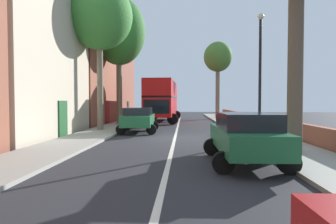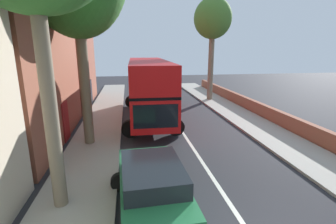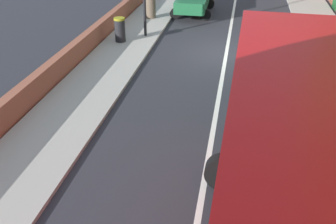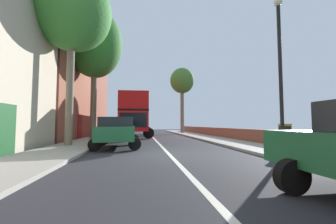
{
  "view_description": "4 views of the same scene",
  "coord_description": "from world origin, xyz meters",
  "px_view_note": "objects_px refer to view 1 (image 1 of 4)",
  "views": [
    {
      "loc": [
        0.5,
        -16.01,
        2.03
      ],
      "look_at": [
        -0.63,
        4.23,
        1.31
      ],
      "focal_mm": 30.42,
      "sensor_mm": 36.0,
      "label": 1
    },
    {
      "loc": [
        -3.06,
        -3.86,
        4.83
      ],
      "look_at": [
        -1.34,
        6.9,
        2.04
      ],
      "focal_mm": 26.51,
      "sensor_mm": 36.0,
      "label": 2
    },
    {
      "loc": [
        -0.52,
        16.68,
        6.4
      ],
      "look_at": [
        1.09,
        8.58,
        1.59
      ],
      "focal_mm": 39.65,
      "sensor_mm": 36.0,
      "label": 3
    },
    {
      "loc": [
        -1.23,
        -8.64,
        1.29
      ],
      "look_at": [
        0.68,
        5.16,
        2.15
      ],
      "focal_mm": 21.26,
      "sensor_mm": 36.0,
      "label": 4
    }
  ],
  "objects_px": {
    "double_decker_bus": "(162,99)",
    "litter_bin_right": "(273,126)",
    "street_tree_left_4": "(100,17)",
    "parked_car_green_right_0": "(245,135)",
    "street_tree_left_0": "(119,32)",
    "street_tree_right_1": "(218,58)",
    "lamppost_right": "(260,66)",
    "parked_car_green_left_1": "(139,118)"
  },
  "relations": [
    {
      "from": "parked_car_green_right_0",
      "to": "street_tree_left_0",
      "type": "distance_m",
      "value": 18.59
    },
    {
      "from": "double_decker_bus",
      "to": "parked_car_green_left_1",
      "type": "bearing_deg",
      "value": -94.39
    },
    {
      "from": "parked_car_green_right_0",
      "to": "street_tree_left_0",
      "type": "height_order",
      "value": "street_tree_left_0"
    },
    {
      "from": "street_tree_left_0",
      "to": "street_tree_right_1",
      "type": "relative_size",
      "value": 1.2
    },
    {
      "from": "street_tree_right_1",
      "to": "parked_car_green_right_0",
      "type": "bearing_deg",
      "value": -94.67
    },
    {
      "from": "double_decker_bus",
      "to": "lamppost_right",
      "type": "xyz_separation_m",
      "value": [
        6.0,
        -14.58,
        1.45
      ]
    },
    {
      "from": "double_decker_bus",
      "to": "street_tree_left_4",
      "type": "distance_m",
      "value": 11.71
    },
    {
      "from": "street_tree_right_1",
      "to": "street_tree_left_4",
      "type": "bearing_deg",
      "value": -122.9
    },
    {
      "from": "double_decker_bus",
      "to": "street_tree_right_1",
      "type": "bearing_deg",
      "value": 41.51
    },
    {
      "from": "parked_car_green_right_0",
      "to": "street_tree_left_0",
      "type": "bearing_deg",
      "value": 116.53
    },
    {
      "from": "parked_car_green_right_0",
      "to": "street_tree_right_1",
      "type": "bearing_deg",
      "value": 85.33
    },
    {
      "from": "parked_car_green_right_0",
      "to": "lamppost_right",
      "type": "relative_size",
      "value": 0.71
    },
    {
      "from": "lamppost_right",
      "to": "litter_bin_right",
      "type": "bearing_deg",
      "value": 48.43
    },
    {
      "from": "parked_car_green_right_0",
      "to": "parked_car_green_left_1",
      "type": "height_order",
      "value": "parked_car_green_right_0"
    },
    {
      "from": "double_decker_bus",
      "to": "litter_bin_right",
      "type": "bearing_deg",
      "value": -62.52
    },
    {
      "from": "double_decker_bus",
      "to": "parked_car_green_right_0",
      "type": "distance_m",
      "value": 20.23
    },
    {
      "from": "parked_car_green_left_1",
      "to": "double_decker_bus",
      "type": "bearing_deg",
      "value": 85.61
    },
    {
      "from": "street_tree_left_4",
      "to": "double_decker_bus",
      "type": "bearing_deg",
      "value": 69.69
    },
    {
      "from": "street_tree_left_0",
      "to": "lamppost_right",
      "type": "distance_m",
      "value": 14.56
    },
    {
      "from": "double_decker_bus",
      "to": "street_tree_left_4",
      "type": "bearing_deg",
      "value": -110.31
    },
    {
      "from": "parked_car_green_right_0",
      "to": "parked_car_green_left_1",
      "type": "relative_size",
      "value": 1.0
    },
    {
      "from": "parked_car_green_left_1",
      "to": "street_tree_right_1",
      "type": "bearing_deg",
      "value": 66.08
    },
    {
      "from": "parked_car_green_right_0",
      "to": "lamppost_right",
      "type": "distance_m",
      "value": 6.16
    },
    {
      "from": "parked_car_green_left_1",
      "to": "litter_bin_right",
      "type": "height_order",
      "value": "parked_car_green_left_1"
    },
    {
      "from": "parked_car_green_right_0",
      "to": "lamppost_right",
      "type": "bearing_deg",
      "value": 70.77
    },
    {
      "from": "street_tree_right_1",
      "to": "street_tree_left_0",
      "type": "bearing_deg",
      "value": -134.38
    },
    {
      "from": "parked_car_green_left_1",
      "to": "street_tree_left_4",
      "type": "xyz_separation_m",
      "value": [
        -2.79,
        0.7,
        6.92
      ]
    },
    {
      "from": "double_decker_bus",
      "to": "street_tree_left_4",
      "type": "xyz_separation_m",
      "value": [
        -3.59,
        -9.69,
        5.51
      ]
    },
    {
      "from": "street_tree_left_4",
      "to": "litter_bin_right",
      "type": "distance_m",
      "value": 13.32
    },
    {
      "from": "double_decker_bus",
      "to": "parked_car_green_left_1",
      "type": "height_order",
      "value": "double_decker_bus"
    },
    {
      "from": "parked_car_green_right_0",
      "to": "street_tree_left_4",
      "type": "distance_m",
      "value": 14.48
    },
    {
      "from": "double_decker_bus",
      "to": "lamppost_right",
      "type": "height_order",
      "value": "lamppost_right"
    },
    {
      "from": "parked_car_green_right_0",
      "to": "parked_car_green_left_1",
      "type": "distance_m",
      "value": 10.61
    },
    {
      "from": "double_decker_bus",
      "to": "street_tree_right_1",
      "type": "relative_size",
      "value": 1.19
    },
    {
      "from": "lamppost_right",
      "to": "street_tree_right_1",
      "type": "bearing_deg",
      "value": 89.24
    },
    {
      "from": "street_tree_left_4",
      "to": "lamppost_right",
      "type": "relative_size",
      "value": 1.6
    },
    {
      "from": "double_decker_bus",
      "to": "litter_bin_right",
      "type": "relative_size",
      "value": 9.15
    },
    {
      "from": "litter_bin_right",
      "to": "parked_car_green_left_1",
      "type": "bearing_deg",
      "value": 158.5
    },
    {
      "from": "litter_bin_right",
      "to": "street_tree_left_0",
      "type": "bearing_deg",
      "value": 139.1
    },
    {
      "from": "street_tree_left_0",
      "to": "lamppost_right",
      "type": "height_order",
      "value": "street_tree_left_0"
    },
    {
      "from": "double_decker_bus",
      "to": "parked_car_green_left_1",
      "type": "xyz_separation_m",
      "value": [
        -0.8,
        -10.39,
        -1.4
      ]
    },
    {
      "from": "street_tree_right_1",
      "to": "lamppost_right",
      "type": "height_order",
      "value": "street_tree_right_1"
    }
  ]
}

